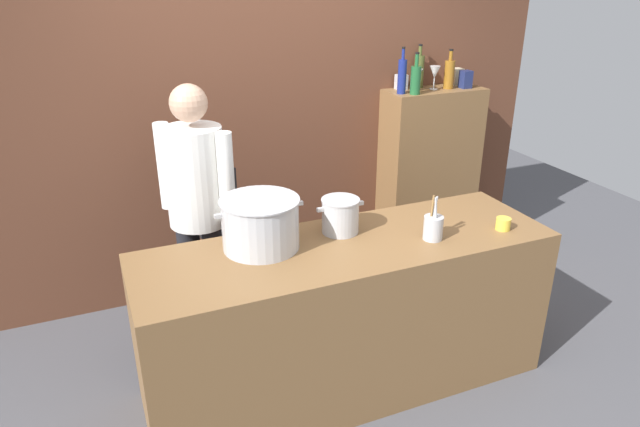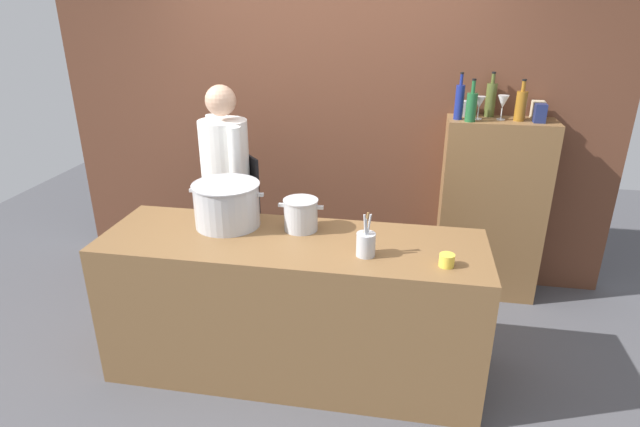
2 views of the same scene
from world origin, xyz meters
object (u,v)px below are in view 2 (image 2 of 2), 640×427
(wine_glass_short, at_px, (503,103))
(wine_bottle_olive, at_px, (491,99))
(chef, at_px, (227,183))
(spice_tin_silver, at_px, (468,108))
(wine_bottle_cobalt, at_px, (459,101))
(wine_bottle_green, at_px, (471,106))
(butter_jar, at_px, (447,260))
(spice_tin_navy, at_px, (540,113))
(spice_tin_cream, at_px, (538,110))
(stockpot_small, at_px, (301,215))
(wine_bottle_amber, at_px, (521,105))
(stockpot_large, at_px, (227,205))
(utensil_crock, at_px, (366,244))
(wine_glass_wide, at_px, (479,103))

(wine_glass_short, bearing_deg, wine_bottle_olive, 123.84)
(chef, bearing_deg, spice_tin_silver, -110.84)
(chef, xyz_separation_m, wine_glass_short, (1.90, 0.48, 0.55))
(wine_bottle_cobalt, relative_size, spice_tin_silver, 3.01)
(wine_bottle_green, distance_m, wine_glass_short, 0.24)
(butter_jar, xyz_separation_m, spice_tin_navy, (0.64, 1.31, 0.52))
(wine_bottle_olive, distance_m, spice_tin_cream, 0.33)
(spice_tin_navy, bearing_deg, stockpot_small, -146.35)
(stockpot_small, relative_size, spice_tin_silver, 2.52)
(chef, xyz_separation_m, butter_jar, (1.50, -0.88, -0.03))
(wine_bottle_olive, bearing_deg, butter_jar, -102.48)
(butter_jar, distance_m, wine_bottle_olive, 1.61)
(wine_bottle_amber, height_order, spice_tin_cream, wine_bottle_amber)
(butter_jar, relative_size, wine_bottle_cobalt, 0.25)
(spice_tin_silver, bearing_deg, stockpot_large, -142.08)
(stockpot_small, relative_size, utensil_crock, 1.11)
(chef, height_order, wine_bottle_cobalt, wine_bottle_cobalt)
(spice_tin_silver, bearing_deg, wine_glass_wide, -60.96)
(wine_bottle_cobalt, height_order, wine_glass_wide, wine_bottle_cobalt)
(wine_glass_wide, bearing_deg, butter_jar, -99.81)
(wine_glass_wide, bearing_deg, wine_bottle_amber, 0.12)
(wine_bottle_olive, xyz_separation_m, spice_tin_cream, (0.33, -0.02, -0.06))
(wine_bottle_amber, bearing_deg, utensil_crock, -125.97)
(chef, bearing_deg, wine_bottle_olive, -112.07)
(wine_bottle_green, bearing_deg, stockpot_large, -147.12)
(stockpot_large, distance_m, wine_bottle_cobalt, 1.78)
(chef, xyz_separation_m, wine_glass_wide, (1.73, 0.46, 0.54))
(utensil_crock, distance_m, wine_bottle_amber, 1.69)
(stockpot_large, bearing_deg, butter_jar, -13.49)
(wine_bottle_amber, height_order, wine_glass_wide, wine_bottle_amber)
(wine_glass_wide, bearing_deg, wine_bottle_cobalt, -169.68)
(wine_glass_short, xyz_separation_m, spice_tin_silver, (-0.22, 0.10, -0.07))
(stockpot_large, distance_m, wine_glass_short, 2.05)
(butter_jar, height_order, wine_glass_short, wine_glass_short)
(stockpot_small, height_order, spice_tin_navy, spice_tin_navy)
(wine_bottle_green, xyz_separation_m, spice_tin_silver, (-0.00, 0.19, -0.05))
(wine_glass_wide, bearing_deg, spice_tin_cream, 13.50)
(stockpot_large, distance_m, utensil_crock, 0.91)
(utensil_crock, bearing_deg, chef, 142.34)
(wine_bottle_cobalt, bearing_deg, wine_glass_wide, 10.32)
(chef, xyz_separation_m, wine_bottle_green, (1.67, 0.38, 0.54))
(wine_bottle_amber, bearing_deg, wine_bottle_cobalt, -176.47)
(spice_tin_cream, bearing_deg, spice_tin_silver, 178.78)
(utensil_crock, xyz_separation_m, wine_bottle_amber, (0.94, 1.29, 0.53))
(wine_bottle_green, distance_m, spice_tin_silver, 0.20)
(utensil_crock, xyz_separation_m, wine_bottle_cobalt, (0.52, 1.27, 0.55))
(wine_bottle_green, height_order, wine_glass_wide, wine_bottle_green)
(wine_bottle_amber, xyz_separation_m, wine_glass_short, (-0.12, 0.01, 0.01))
(stockpot_large, height_order, stockpot_small, stockpot_large)
(chef, height_order, spice_tin_cream, chef)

